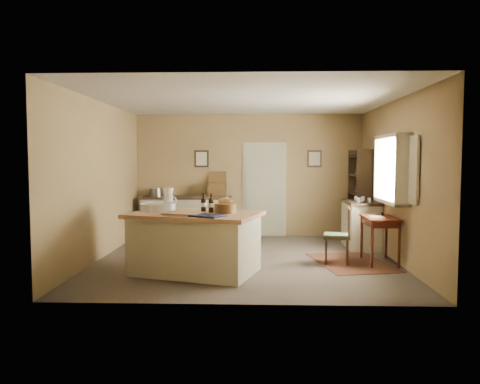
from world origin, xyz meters
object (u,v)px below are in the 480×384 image
(work_island, at_px, (195,241))
(desk_chair, at_px, (337,236))
(writing_desk, at_px, (380,223))
(shelving_unit, at_px, (362,196))
(sideboard, at_px, (187,216))
(right_cabinet, at_px, (361,224))

(work_island, relative_size, desk_chair, 2.37)
(work_island, height_order, writing_desk, work_island)
(writing_desk, height_order, shelving_unit, shelving_unit)
(work_island, bearing_deg, shelving_unit, 58.51)
(work_island, height_order, shelving_unit, shelving_unit)
(work_island, height_order, sideboard, work_island)
(sideboard, distance_m, shelving_unit, 3.74)
(work_island, distance_m, shelving_unit, 4.20)
(right_cabinet, bearing_deg, desk_chair, -116.11)
(work_island, distance_m, right_cabinet, 3.65)
(work_island, xyz_separation_m, writing_desk, (2.96, 0.76, 0.18))
(right_cabinet, relative_size, shelving_unit, 0.56)
(work_island, height_order, right_cabinet, work_island)
(work_island, xyz_separation_m, shelving_unit, (3.11, 2.78, 0.47))
(sideboard, relative_size, right_cabinet, 1.81)
(desk_chair, height_order, right_cabinet, right_cabinet)
(sideboard, distance_m, writing_desk, 4.29)
(sideboard, height_order, desk_chair, sideboard)
(sideboard, xyz_separation_m, shelving_unit, (3.69, -0.39, 0.47))
(writing_desk, distance_m, right_cabinet, 1.40)
(shelving_unit, bearing_deg, desk_chair, -112.39)
(right_cabinet, bearing_deg, shelving_unit, 76.79)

